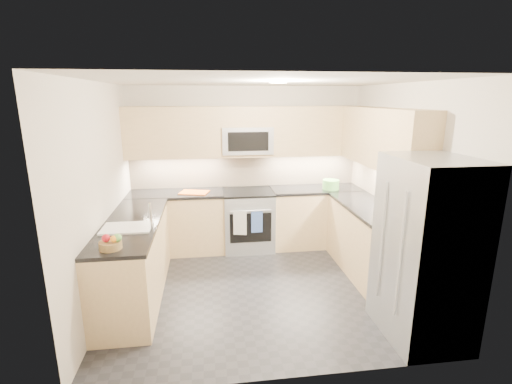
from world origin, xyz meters
name	(u,v)px	position (x,y,z in m)	size (l,w,h in m)	color
floor	(260,286)	(0.00, 0.00, 0.00)	(3.60, 3.20, 0.00)	#26272C
ceiling	(260,81)	(0.00, 0.00, 2.50)	(3.60, 3.20, 0.02)	beige
wall_back	(246,167)	(0.00, 1.60, 1.25)	(3.60, 0.02, 2.50)	beige
wall_front	(290,241)	(0.00, -1.60, 1.25)	(3.60, 0.02, 2.50)	beige
wall_left	(101,196)	(-1.80, 0.00, 1.25)	(0.02, 3.20, 2.50)	beige
wall_right	(403,186)	(1.80, 0.00, 1.25)	(0.02, 3.20, 2.50)	beige
base_cab_back_left	(178,223)	(-1.09, 1.30, 0.45)	(1.42, 0.60, 0.90)	#DCBA84
base_cab_back_right	(315,217)	(1.09, 1.30, 0.45)	(1.42, 0.60, 0.90)	#DCBA84
base_cab_right	(370,243)	(1.50, 0.15, 0.45)	(0.60, 1.70, 0.90)	#DCBA84
base_cab_peninsula	(135,260)	(-1.50, 0.00, 0.45)	(0.60, 2.00, 0.90)	#DCBA84
countertop_back_left	(176,194)	(-1.09, 1.30, 0.92)	(1.42, 0.63, 0.04)	black
countertop_back_right	(316,189)	(1.09, 1.30, 0.92)	(1.42, 0.63, 0.04)	black
countertop_right	(372,209)	(1.50, 0.15, 0.92)	(0.63, 1.70, 0.04)	black
countertop_peninsula	(131,223)	(-1.50, 0.00, 0.92)	(0.63, 2.00, 0.04)	black
upper_cab_back	(247,132)	(0.00, 1.43, 1.83)	(3.60, 0.35, 0.75)	#DCBA84
upper_cab_right	(383,138)	(1.62, 0.28, 1.83)	(0.35, 1.95, 0.75)	#DCBA84
backsplash_back	(246,170)	(0.00, 1.60, 1.20)	(3.60, 0.01, 0.51)	#C2A88C
backsplash_right	(385,183)	(1.80, 0.45, 1.20)	(0.01, 2.30, 0.51)	#C2A88C
gas_range	(248,220)	(0.00, 1.28, 0.46)	(0.76, 0.65, 0.91)	#A7ACB0
range_cooktop	(248,192)	(0.00, 1.28, 0.92)	(0.76, 0.65, 0.03)	black
oven_door_glass	(251,228)	(0.00, 0.95, 0.45)	(0.62, 0.02, 0.45)	black
oven_handle	(251,211)	(0.00, 0.93, 0.72)	(0.02, 0.02, 0.60)	#B2B5BA
microwave	(247,140)	(0.00, 1.40, 1.70)	(0.76, 0.40, 0.40)	#A6A8AF
microwave_door	(248,142)	(0.00, 1.20, 1.70)	(0.60, 0.01, 0.28)	black
refrigerator	(426,250)	(1.45, -1.15, 0.90)	(0.70, 0.90, 1.80)	#9CA0A4
fridge_handle_left	(400,255)	(1.08, -1.33, 0.95)	(0.02, 0.02, 1.20)	#B2B5BA
fridge_handle_right	(382,241)	(1.08, -0.97, 0.95)	(0.02, 0.02, 1.20)	#B2B5BA
sink_basin	(127,234)	(-1.50, -0.25, 0.88)	(0.52, 0.38, 0.16)	white
faucet	(151,215)	(-1.24, -0.25, 1.08)	(0.03, 0.03, 0.28)	silver
utensil_bowl	(331,185)	(1.29, 1.19, 1.01)	(0.26, 0.26, 0.15)	#59A747
cutting_board	(194,192)	(-0.82, 1.24, 0.95)	(0.41, 0.29, 0.01)	#D55814
fruit_basket	(111,245)	(-1.54, -0.80, 0.98)	(0.21, 0.21, 0.08)	olive
fruit_apple	(106,238)	(-1.57, -0.82, 1.05)	(0.08, 0.08, 0.08)	#B51421
fruit_pear	(118,238)	(-1.46, -0.82, 1.05)	(0.08, 0.08, 0.08)	#6EBD51
dish_towel_check	(240,223)	(-0.16, 0.91, 0.55)	(0.19, 0.02, 0.37)	white
dish_towel_blue	(257,222)	(0.09, 0.91, 0.55)	(0.17, 0.01, 0.32)	#38559C
fruit_orange	(114,239)	(-1.49, -0.85, 1.05)	(0.06, 0.06, 0.06)	orange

